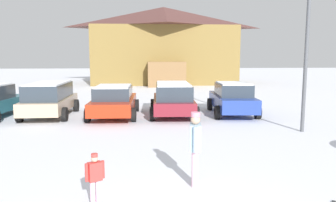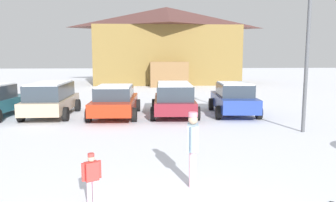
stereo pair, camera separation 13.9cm
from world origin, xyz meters
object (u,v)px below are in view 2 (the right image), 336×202
Objects in this scene: parked_red_sedan at (115,100)px; parked_blue_hatchback at (234,98)px; ski_lodge at (166,45)px; skier_adult_in_blue_parka at (193,145)px; skier_child_in_red_jacket at (92,176)px; parked_maroon_van at (174,98)px; parked_beige_suv at (51,98)px; lamp_post at (308,41)px.

parked_red_sedan is 5.84m from parked_blue_hatchback.
parked_red_sedan is 1.05× the size of parked_blue_hatchback.
skier_adult_in_blue_parka is (-1.23, -29.57, -3.24)m from ski_lodge.
ski_lodge reaches higher than skier_child_in_red_jacket.
parked_maroon_van is at bearing 2.09° from parked_red_sedan.
parked_blue_hatchback is (5.84, 0.16, 0.04)m from parked_red_sedan.
parked_blue_hatchback is 11.20m from skier_child_in_red_jacket.
parked_beige_suv is at bearing 178.38° from parked_maroon_van.
ski_lodge is 21.87m from parked_beige_suv.
ski_lodge reaches higher than skier_adult_in_blue_parka.
parked_beige_suv is at bearing 109.65° from skier_child_in_red_jacket.
parked_red_sedan is at bearing 105.97° from skier_adult_in_blue_parka.
ski_lodge is 9.31× the size of skier_adult_in_blue_parka.
skier_child_in_red_jacket is (-3.29, -30.43, -3.59)m from ski_lodge.
parked_beige_suv is 5.95m from parked_maroon_van.
ski_lodge is at bearing 71.55° from parked_beige_suv.
parked_red_sedan is 4.42× the size of skier_child_in_red_jacket.
skier_child_in_red_jacket is at bearing -157.41° from skier_adult_in_blue_parka.
parked_blue_hatchback is 0.71× the size of lamp_post.
parked_blue_hatchback reaches higher than skier_child_in_red_jacket.
lamp_post is at bearing -81.30° from ski_lodge.
parked_blue_hatchback is at bearing 112.81° from lamp_post.
parked_blue_hatchback is (2.10, -20.62, -3.36)m from ski_lodge.
parked_beige_suv is 4.20× the size of skier_child_in_red_jacket.
parked_blue_hatchback is (2.98, 0.05, -0.06)m from parked_maroon_van.
parked_maroon_van reaches higher than skier_child_in_red_jacket.
skier_child_in_red_jacket is at bearing -96.18° from ski_lodge.
parked_beige_suv is 3.11m from parked_red_sedan.
skier_child_in_red_jacket is (3.55, -9.93, -0.30)m from parked_beige_suv.
parked_red_sedan is at bearing 92.68° from skier_child_in_red_jacket.
parked_red_sedan reaches higher than skier_child_in_red_jacket.
ski_lodge is at bearing 87.54° from parked_maroon_van.
parked_blue_hatchback is 9.55m from skier_adult_in_blue_parka.
lamp_post is (7.50, -3.80, 2.66)m from parked_red_sedan.
lamp_post is at bearing -67.19° from parked_blue_hatchback.
parked_maroon_van is 0.73× the size of lamp_post.
lamp_post reaches higher than parked_beige_suv.
parked_blue_hatchback is at bearing 69.62° from skier_adult_in_blue_parka.
parked_red_sedan is at bearing -100.22° from ski_lodge.
parked_red_sedan is 8.82m from lamp_post.
lamp_post is (1.66, -3.96, 2.62)m from parked_blue_hatchback.
parked_maroon_van is at bearing 76.15° from skier_child_in_red_jacket.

